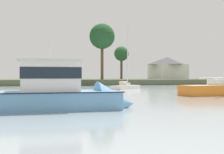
{
  "coord_description": "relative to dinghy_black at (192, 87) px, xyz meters",
  "views": [
    {
      "loc": [
        -12.01,
        -6.01,
        1.88
      ],
      "look_at": [
        -1.28,
        30.98,
        1.83
      ],
      "focal_mm": 49.79,
      "sensor_mm": 36.0,
      "label": 1
    }
  ],
  "objects": [
    {
      "name": "shore_tree_left_mid",
      "position": [
        -2.05,
        33.68,
        7.97
      ],
      "size": [
        4.02,
        4.02,
        9.01
      ],
      "color": "brown",
      "rests_on": "far_shore_bank"
    },
    {
      "name": "sailboat_orange",
      "position": [
        -8.9,
        -21.18,
        0.16
      ],
      "size": [
        9.37,
        3.05,
        13.16
      ],
      "color": "orange",
      "rests_on": "ground"
    },
    {
      "name": "mooring_buoy_red",
      "position": [
        -14.72,
        6.4,
        -0.04
      ],
      "size": [
        0.44,
        0.44,
        0.49
      ],
      "color": "red",
      "rests_on": "ground"
    },
    {
      "name": "dinghy_black",
      "position": [
        0.0,
        0.0,
        0.0
      ],
      "size": [
        3.33,
        2.66,
        0.47
      ],
      "color": "black",
      "rests_on": "ground"
    },
    {
      "name": "cottage_behind_trees",
      "position": [
        13.17,
        36.06,
        4.47
      ],
      "size": [
        9.44,
        10.66,
        6.49
      ],
      "color": "silver",
      "rests_on": "far_shore_bank"
    },
    {
      "name": "far_shore_bank",
      "position": [
        -16.47,
        39.46,
        0.5
      ],
      "size": [
        220.98,
        48.2,
        1.23
      ],
      "primitive_type": "cube",
      "color": "#4C563D",
      "rests_on": "ground"
    },
    {
      "name": "shore_tree_right_mid",
      "position": [
        -11.51,
        18.29,
        10.57
      ],
      "size": [
        5.6,
        5.6,
        12.36
      ],
      "color": "brown",
      "rests_on": "far_shore_bank"
    },
    {
      "name": "sailboat_white",
      "position": [
        -13.67,
        -4.44,
        0.09
      ],
      "size": [
        5.88,
        5.68,
        10.05
      ],
      "color": "white",
      "rests_on": "ground"
    },
    {
      "name": "cruiser_skyblue",
      "position": [
        -26.2,
        -30.23,
        0.55
      ],
      "size": [
        9.38,
        3.35,
        5.61
      ],
      "color": "#669ECC",
      "rests_on": "ground"
    }
  ]
}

